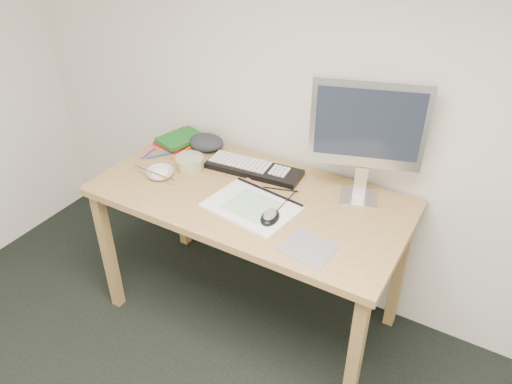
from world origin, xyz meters
TOP-DOWN VIEW (x-y plane):
  - desk at (-0.21, 1.43)m, footprint 1.40×0.70m
  - mousepad at (0.17, 1.22)m, footprint 0.21×0.20m
  - sketchpad at (-0.15, 1.35)m, footprint 0.41×0.32m
  - keyboard at (-0.29, 1.61)m, footprint 0.47×0.19m
  - monitor at (0.22, 1.65)m, footprint 0.45×0.19m
  - mouse at (-0.04, 1.30)m, footprint 0.09×0.13m
  - rice_bowl at (-0.64, 1.34)m, footprint 0.14×0.14m
  - chopsticks at (-0.65, 1.31)m, footprint 0.25×0.03m
  - fruit_tub at (-0.57, 1.47)m, footprint 0.18×0.18m
  - book_red at (-0.78, 1.67)m, footprint 0.19×0.24m
  - book_green at (-0.77, 1.66)m, footprint 0.22×0.26m
  - cloth_lump at (-0.62, 1.68)m, footprint 0.17×0.15m
  - pencil_pink at (-0.21, 1.51)m, footprint 0.17×0.07m
  - pencil_tan at (-0.24, 1.48)m, footprint 0.15×0.07m
  - pencil_black at (-0.11, 1.53)m, footprint 0.17×0.06m
  - marker_blue at (-0.78, 1.49)m, footprint 0.08×0.11m
  - marker_orange at (-0.70, 1.57)m, footprint 0.03×0.14m
  - marker_purple at (-0.84, 1.48)m, footprint 0.02×0.12m

SIDE VIEW (x-z plane):
  - desk at x=-0.21m, z-range 0.29..1.04m
  - mousepad at x=0.17m, z-range 0.75..0.75m
  - pencil_tan at x=-0.24m, z-range 0.75..0.76m
  - pencil_black at x=-0.11m, z-range 0.75..0.76m
  - pencil_pink at x=-0.21m, z-range 0.75..0.76m
  - sketchpad at x=-0.15m, z-range 0.75..0.76m
  - marker_purple at x=-0.84m, z-range 0.75..0.76m
  - marker_blue at x=-0.78m, z-range 0.75..0.76m
  - marker_orange at x=-0.70m, z-range 0.75..0.76m
  - book_red at x=-0.78m, z-range 0.75..0.77m
  - keyboard at x=-0.29m, z-range 0.75..0.78m
  - rice_bowl at x=-0.64m, z-range 0.75..0.79m
  - mouse at x=-0.04m, z-range 0.76..0.80m
  - book_green at x=-0.77m, z-range 0.77..0.79m
  - cloth_lump at x=-0.62m, z-range 0.75..0.81m
  - fruit_tub at x=-0.57m, z-range 0.75..0.82m
  - chopsticks at x=-0.65m, z-range 0.78..0.80m
  - monitor at x=0.22m, z-range 0.82..1.36m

